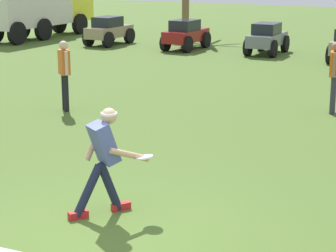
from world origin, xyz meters
The scene contains 9 objects.
ground_plane centered at (0.00, 0.00, 0.00)m, with size 80.00×80.00×0.00m, color #466125.
frisbee_thrower centered at (-0.33, 0.58, 0.80)m, with size 0.82×0.85×1.43m.
frisbee_in_flight centered at (0.10, 0.88, 0.76)m, with size 0.30×0.30×0.06m.
teammate_near_sideline centered at (1.02, 7.77, 0.94)m, with size 0.24×0.50×1.56m.
teammate_midfield centered at (-4.35, 5.35, 0.94)m, with size 0.42×0.37×1.56m.
parked_car_slot_a centered at (-9.55, 15.58, 0.56)m, with size 1.14×2.23×1.10m.
parked_car_slot_b centered at (-6.28, 15.70, 0.56)m, with size 1.15×2.23×1.10m.
parked_car_slot_c centered at (-3.20, 15.92, 0.56)m, with size 1.14×2.22×1.10m.
box_truck centered at (-13.29, 16.17, 1.23)m, with size 1.46×5.92×2.20m.
Camera 1 is at (4.10, -6.34, 3.31)m, focal length 70.00 mm.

